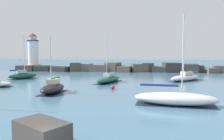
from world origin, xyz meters
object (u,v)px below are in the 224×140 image
sailboat_moored_0 (186,77)px  sailboat_moored_1 (108,79)px  sailboat_moored_7 (53,88)px  lighthouse (33,55)px  mooring_buoy_orange_near (113,87)px  sailboat_moored_3 (175,98)px  sailboat_moored_4 (23,75)px

sailboat_moored_0 → sailboat_moored_1: 14.58m
sailboat_moored_1 → sailboat_moored_0: bearing=15.2°
sailboat_moored_0 → sailboat_moored_7: sailboat_moored_0 is taller
lighthouse → sailboat_moored_0: size_ratio=1.04×
sailboat_moored_1 → mooring_buoy_orange_near: size_ratio=12.14×
sailboat_moored_3 → sailboat_moored_1: bearing=118.8°
sailboat_moored_7 → mooring_buoy_orange_near: size_ratio=10.02×
lighthouse → sailboat_moored_7: bearing=-60.4°
sailboat_moored_7 → sailboat_moored_3: bearing=-18.6°
sailboat_moored_0 → sailboat_moored_3: (-5.23, -19.91, -0.00)m
sailboat_moored_1 → sailboat_moored_7: sailboat_moored_1 is taller
sailboat_moored_0 → sailboat_moored_1: sailboat_moored_0 is taller
sailboat_moored_0 → sailboat_moored_3: size_ratio=1.21×
sailboat_moored_7 → sailboat_moored_1: bearing=62.3°
sailboat_moored_7 → mooring_buoy_orange_near: (7.44, 3.77, -0.42)m
sailboat_moored_3 → mooring_buoy_orange_near: sailboat_moored_3 is taller
sailboat_moored_3 → sailboat_moored_7: 15.49m
sailboat_moored_3 → sailboat_moored_4: (-26.85, 19.55, 0.03)m
lighthouse → sailboat_moored_0: (39.87, -20.15, -4.01)m
sailboat_moored_4 → sailboat_moored_3: bearing=-36.1°
sailboat_moored_0 → sailboat_moored_1: size_ratio=1.21×
lighthouse → sailboat_moored_7: 40.60m
sailboat_moored_1 → lighthouse: bearing=137.1°
lighthouse → mooring_buoy_orange_near: size_ratio=15.22×
sailboat_moored_1 → sailboat_moored_4: (-18.01, 3.46, 0.07)m
sailboat_moored_1 → mooring_buoy_orange_near: sailboat_moored_1 is taller
sailboat_moored_3 → sailboat_moored_4: sailboat_moored_3 is taller
sailboat_moored_4 → mooring_buoy_orange_near: (19.60, -10.85, -0.42)m
sailboat_moored_0 → sailboat_moored_7: (-19.92, -14.98, 0.03)m
sailboat_moored_1 → sailboat_moored_7: 12.60m
sailboat_moored_1 → sailboat_moored_3: 18.36m
lighthouse → sailboat_moored_7: (19.95, -35.13, -3.99)m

